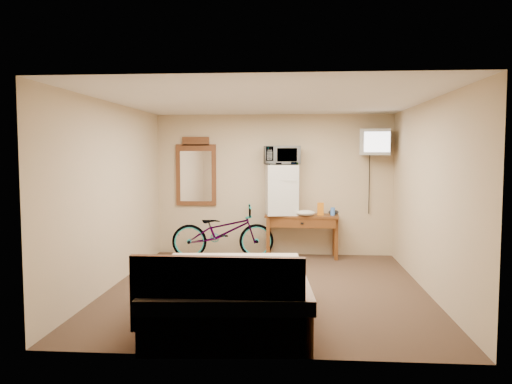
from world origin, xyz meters
TOP-DOWN VIEW (x-y plane):
  - room at (-0.00, 0.00)m, footprint 4.60×4.64m
  - desk at (0.50, 2.00)m, footprint 1.29×0.56m
  - mini_fridge at (0.15, 2.05)m, footprint 0.60×0.58m
  - microwave at (0.15, 2.05)m, footprint 0.65×0.50m
  - snack_bag at (0.82, 2.00)m, footprint 0.11×0.07m
  - blue_cup at (1.03, 1.98)m, footprint 0.08×0.08m
  - cloth_cream at (0.56, 1.86)m, footprint 0.33×0.25m
  - cloth_dark_a at (0.05, 1.89)m, footprint 0.29×0.21m
  - cloth_dark_b at (1.05, 2.10)m, footprint 0.18×0.15m
  - crt_television at (1.73, 2.02)m, footprint 0.56×0.62m
  - wall_mirror at (-1.40, 2.27)m, footprint 0.73×0.04m
  - bicycle at (-0.86, 1.86)m, footprint 1.82×0.84m
  - bed at (-0.32, -1.37)m, footprint 1.77×2.25m

SIDE VIEW (x-z plane):
  - bed at x=-0.32m, z-range -0.16..0.74m
  - bicycle at x=-0.86m, z-range 0.00..0.92m
  - desk at x=0.50m, z-range 0.25..1.00m
  - cloth_dark_b at x=1.05m, z-range 0.75..0.83m
  - cloth_cream at x=0.56m, z-range 0.75..0.85m
  - cloth_dark_a at x=0.05m, z-range 0.75..0.86m
  - blue_cup at x=1.03m, z-range 0.75..0.89m
  - snack_bag at x=0.82m, z-range 0.75..0.97m
  - mini_fridge at x=0.15m, z-range 0.75..1.61m
  - room at x=0.00m, z-range 0.00..2.50m
  - wall_mirror at x=-1.40m, z-range 0.85..2.09m
  - microwave at x=0.15m, z-range 1.61..1.94m
  - crt_television at x=1.73m, z-range 1.78..2.22m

